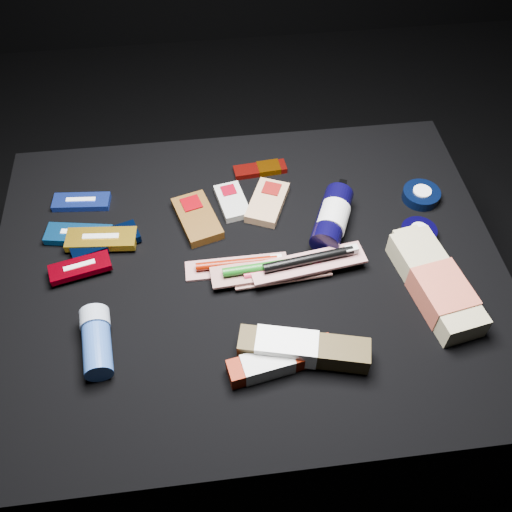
{
  "coord_description": "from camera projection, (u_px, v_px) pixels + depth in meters",
  "views": [
    {
      "loc": [
        -0.07,
        -0.66,
        1.26
      ],
      "look_at": [
        0.01,
        0.01,
        0.42
      ],
      "focal_mm": 40.0,
      "sensor_mm": 36.0,
      "label": 1
    }
  ],
  "objects": [
    {
      "name": "deodorant_stick",
      "position": [
        97.0,
        341.0,
        0.96
      ],
      "size": [
        0.06,
        0.13,
        0.05
      ],
      "rotation": [
        0.0,
        0.0,
        0.11
      ],
      "color": "#284C97",
      "rests_on": "cloth_table"
    },
    {
      "name": "luna_bar_0",
      "position": [
        82.0,
        202.0,
        1.19
      ],
      "size": [
        0.12,
        0.05,
        0.02
      ],
      "rotation": [
        0.0,
        0.0,
        -0.09
      ],
      "color": "#1E39B2",
      "rests_on": "cloth_table"
    },
    {
      "name": "toothbrush_pack_3",
      "position": [
        310.0,
        261.0,
        1.06
      ],
      "size": [
        0.22,
        0.08,
        0.02
      ],
      "rotation": [
        0.0,
        0.0,
        0.14
      ],
      "color": "beige",
      "rests_on": "cloth_table"
    },
    {
      "name": "luna_bar_3",
      "position": [
        101.0,
        239.0,
        1.11
      ],
      "size": [
        0.14,
        0.06,
        0.02
      ],
      "rotation": [
        0.0,
        0.0,
        -0.09
      ],
      "color": "gold",
      "rests_on": "cloth_table"
    },
    {
      "name": "power_bar",
      "position": [
        263.0,
        169.0,
        1.25
      ],
      "size": [
        0.12,
        0.05,
        0.01
      ],
      "rotation": [
        0.0,
        0.0,
        0.09
      ],
      "color": "maroon",
      "rests_on": "cloth_table"
    },
    {
      "name": "toothbrush_pack_1",
      "position": [
        284.0,
        272.0,
        1.07
      ],
      "size": [
        0.19,
        0.06,
        0.02
      ],
      "rotation": [
        0.0,
        0.0,
        0.07
      ],
      "color": "beige",
      "rests_on": "cloth_table"
    },
    {
      "name": "toothpaste_carton_red",
      "position": [
        276.0,
        362.0,
        0.94
      ],
      "size": [
        0.18,
        0.07,
        0.04
      ],
      "rotation": [
        0.0,
        0.0,
        0.18
      ],
      "color": "#761200",
      "rests_on": "cloth_table"
    },
    {
      "name": "luna_bar_2",
      "position": [
        105.0,
        241.0,
        1.12
      ],
      "size": [
        0.14,
        0.09,
        0.02
      ],
      "rotation": [
        0.0,
        0.0,
        0.31
      ],
      "color": "black",
      "rests_on": "cloth_table"
    },
    {
      "name": "lotion_bottle",
      "position": [
        332.0,
        218.0,
        1.13
      ],
      "size": [
        0.11,
        0.19,
        0.06
      ],
      "rotation": [
        0.0,
        0.0,
        -0.42
      ],
      "color": "black",
      "rests_on": "cloth_table"
    },
    {
      "name": "clif_bar_2",
      "position": [
        268.0,
        201.0,
        1.19
      ],
      "size": [
        0.11,
        0.14,
        0.02
      ],
      "rotation": [
        0.0,
        0.0,
        -0.41
      ],
      "color": "tan",
      "rests_on": "cloth_table"
    },
    {
      "name": "cream_tin_upper",
      "position": [
        421.0,
        195.0,
        1.2
      ],
      "size": [
        0.08,
        0.08,
        0.02
      ],
      "rotation": [
        0.0,
        0.0,
        0.35
      ],
      "color": "black",
      "rests_on": "cloth_table"
    },
    {
      "name": "clif_bar_0",
      "position": [
        196.0,
        216.0,
        1.16
      ],
      "size": [
        0.1,
        0.14,
        0.02
      ],
      "rotation": [
        0.0,
        0.0,
        0.28
      ],
      "color": "#513210",
      "rests_on": "cloth_table"
    },
    {
      "name": "toothbrush_pack_0",
      "position": [
        238.0,
        265.0,
        1.08
      ],
      "size": [
        0.2,
        0.05,
        0.02
      ],
      "rotation": [
        0.0,
        0.0,
        0.01
      ],
      "color": "#BDB5B1",
      "rests_on": "cloth_table"
    },
    {
      "name": "cloth_table",
      "position": [
        250.0,
        323.0,
        1.25
      ],
      "size": [
        0.98,
        0.78,
        0.4
      ],
      "primitive_type": "cube",
      "color": "black",
      "rests_on": "ground"
    },
    {
      "name": "luna_bar_4",
      "position": [
        80.0,
        268.0,
        1.07
      ],
      "size": [
        0.12,
        0.07,
        0.01
      ],
      "rotation": [
        0.0,
        0.0,
        0.23
      ],
      "color": "maroon",
      "rests_on": "cloth_table"
    },
    {
      "name": "bodywash_bottle",
      "position": [
        436.0,
        285.0,
        1.03
      ],
      "size": [
        0.12,
        0.25,
        0.05
      ],
      "rotation": [
        0.0,
        0.0,
        0.18
      ],
      "color": "tan",
      "rests_on": "cloth_table"
    },
    {
      "name": "ground",
      "position": [
        250.0,
        367.0,
        1.4
      ],
      "size": [
        3.0,
        3.0,
        0.0
      ],
      "primitive_type": "plane",
      "color": "black",
      "rests_on": "ground"
    },
    {
      "name": "cream_tin_lower",
      "position": [
        419.0,
        232.0,
        1.13
      ],
      "size": [
        0.07,
        0.07,
        0.02
      ],
      "rotation": [
        0.0,
        0.0,
        0.29
      ],
      "color": "black",
      "rests_on": "cloth_table"
    },
    {
      "name": "toothpaste_carton_green",
      "position": [
        298.0,
        348.0,
        0.95
      ],
      "size": [
        0.22,
        0.1,
        0.04
      ],
      "rotation": [
        0.0,
        0.0,
        -0.25
      ],
      "color": "#372B12",
      "rests_on": "cloth_table"
    },
    {
      "name": "toothbrush_pack_2",
      "position": [
        269.0,
        268.0,
        1.06
      ],
      "size": [
        0.21,
        0.06,
        0.02
      ],
      "rotation": [
        0.0,
        0.0,
        0.06
      ],
      "color": "#ACA5A1",
      "rests_on": "cloth_table"
    },
    {
      "name": "clif_bar_1",
      "position": [
        232.0,
        200.0,
        1.19
      ],
      "size": [
        0.07,
        0.11,
        0.02
      ],
      "rotation": [
        0.0,
        0.0,
        0.19
      ],
      "color": "#AEAEA7",
      "rests_on": "cloth_table"
    },
    {
      "name": "luna_bar_1",
      "position": [
        79.0,
        235.0,
        1.13
      ],
      "size": [
        0.14,
        0.07,
        0.02
      ],
      "rotation": [
        0.0,
        0.0,
        -0.18
      ],
      "color": "#10529A",
      "rests_on": "cloth_table"
    }
  ]
}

